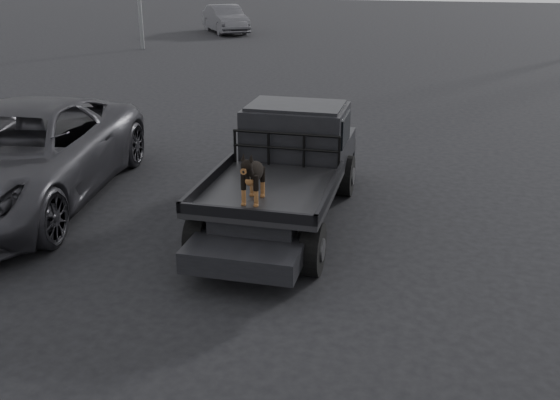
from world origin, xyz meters
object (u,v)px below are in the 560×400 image
(flatbed_ute, at_px, (283,196))
(parked_suv, at_px, (19,156))
(dog, at_px, (253,176))
(distant_car_a, at_px, (226,19))

(flatbed_ute, xyz_separation_m, parked_suv, (-4.74, -0.24, 0.41))
(flatbed_ute, height_order, dog, dog)
(dog, bearing_deg, distant_car_a, 109.19)
(distant_car_a, bearing_deg, parked_suv, -112.63)
(flatbed_ute, distance_m, parked_suv, 4.77)
(flatbed_ute, relative_size, dog, 7.30)
(dog, distance_m, distant_car_a, 29.47)
(dog, relative_size, parked_suv, 0.12)
(flatbed_ute, distance_m, dog, 1.68)
(flatbed_ute, distance_m, distant_car_a, 28.12)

